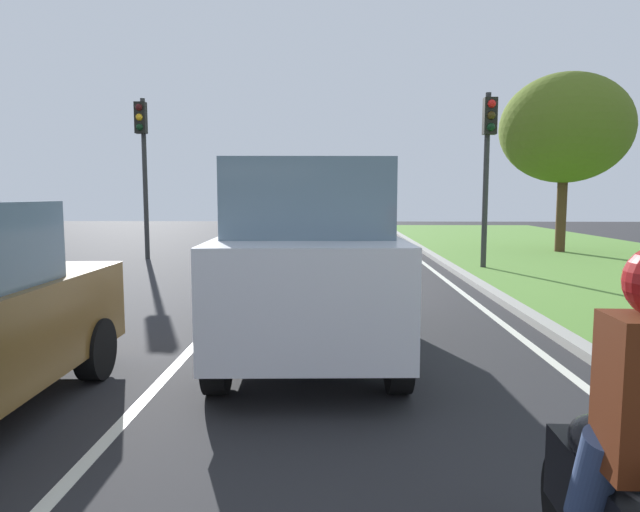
# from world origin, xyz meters

# --- Properties ---
(ground_plane) EXTENTS (60.00, 60.00, 0.00)m
(ground_plane) POSITION_xyz_m (0.00, 14.00, 0.00)
(ground_plane) COLOR #262628
(lane_line_center) EXTENTS (0.12, 32.00, 0.01)m
(lane_line_center) POSITION_xyz_m (-0.70, 14.00, 0.00)
(lane_line_center) COLOR silver
(lane_line_center) RESTS_ON ground
(lane_line_right_edge) EXTENTS (0.12, 32.00, 0.01)m
(lane_line_right_edge) POSITION_xyz_m (3.60, 14.00, 0.00)
(lane_line_right_edge) COLOR silver
(lane_line_right_edge) RESTS_ON ground
(curb_right) EXTENTS (0.24, 48.00, 0.12)m
(curb_right) POSITION_xyz_m (4.10, 14.00, 0.06)
(curb_right) COLOR #9E9B93
(curb_right) RESTS_ON ground
(car_suv_ahead) EXTENTS (2.11, 4.57, 2.28)m
(car_suv_ahead) POSITION_xyz_m (0.77, 9.64, 1.17)
(car_suv_ahead) COLOR silver
(car_suv_ahead) RESTS_ON ground
(traffic_light_near_right) EXTENTS (0.32, 0.50, 4.47)m
(traffic_light_near_right) POSITION_xyz_m (4.93, 17.32, 3.07)
(traffic_light_near_right) COLOR #2D2D2D
(traffic_light_near_right) RESTS_ON ground
(traffic_light_overhead_left) EXTENTS (0.32, 0.50, 4.73)m
(traffic_light_overhead_left) POSITION_xyz_m (-4.57, 19.53, 3.26)
(traffic_light_overhead_left) COLOR #2D2D2D
(traffic_light_overhead_left) RESTS_ON ground
(tree_roadside_far) EXTENTS (4.12, 4.12, 5.81)m
(tree_roadside_far) POSITION_xyz_m (8.52, 21.59, 4.05)
(tree_roadside_far) COLOR #4C331E
(tree_roadside_far) RESTS_ON ground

